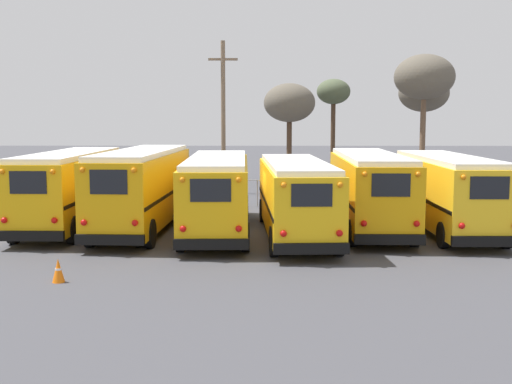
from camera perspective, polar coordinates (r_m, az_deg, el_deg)
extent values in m
plane|color=#424247|center=(26.60, 0.00, -3.56)|extent=(160.00, 160.00, 0.00)
cube|color=#EAAA0F|center=(28.44, -16.19, 0.32)|extent=(2.45, 9.55, 2.68)
cube|color=white|center=(28.32, -16.28, 3.22)|extent=(2.25, 9.17, 0.20)
cube|color=black|center=(24.09, -19.45, -3.70)|extent=(2.43, 0.22, 0.36)
cube|color=black|center=(23.86, -19.61, 0.80)|extent=(1.31, 0.04, 0.80)
sphere|color=red|center=(24.32, -21.49, -2.36)|extent=(0.22, 0.22, 0.22)
sphere|color=orange|center=(24.12, -21.66, 1.69)|extent=(0.18, 0.18, 0.18)
sphere|color=red|center=(23.70, -17.49, -2.43)|extent=(0.22, 0.22, 0.22)
sphere|color=orange|center=(23.49, -17.64, 1.73)|extent=(0.18, 0.18, 0.18)
cube|color=black|center=(28.84, -18.46, -0.08)|extent=(0.09, 9.35, 0.14)
cube|color=black|center=(28.13, -13.84, -0.09)|extent=(0.09, 9.35, 0.14)
cylinder|color=black|center=(32.19, -16.20, -1.08)|extent=(0.29, 1.07, 1.06)
cylinder|color=black|center=(31.61, -12.35, -1.11)|extent=(0.29, 1.07, 1.06)
cylinder|color=black|center=(25.72, -20.74, -3.15)|extent=(0.29, 1.07, 1.06)
cylinder|color=black|center=(24.99, -16.00, -3.26)|extent=(0.29, 1.07, 1.06)
cube|color=#E5A00C|center=(27.33, -10.03, 0.36)|extent=(2.76, 10.27, 2.79)
cube|color=white|center=(27.21, -10.09, 3.49)|extent=(2.56, 9.86, 0.20)
cube|color=black|center=(22.58, -12.86, -4.15)|extent=(2.41, 0.30, 0.36)
cube|color=black|center=(22.32, -12.98, 0.87)|extent=(1.30, 0.08, 0.84)
sphere|color=red|center=(22.73, -15.05, -2.64)|extent=(0.22, 0.22, 0.22)
sphere|color=orange|center=(22.51, -15.19, 1.90)|extent=(0.18, 0.18, 0.18)
sphere|color=red|center=(22.25, -10.71, -2.72)|extent=(0.22, 0.22, 0.22)
sphere|color=orange|center=(22.03, -10.82, 1.92)|extent=(0.18, 0.18, 0.18)
cube|color=black|center=(27.64, -12.42, -0.06)|extent=(0.43, 9.98, 0.14)
cube|color=black|center=(27.11, -7.57, -0.09)|extent=(0.43, 9.98, 0.14)
cylinder|color=black|center=(31.39, -10.40, -1.12)|extent=(0.32, 1.08, 1.07)
cylinder|color=black|center=(30.96, -6.44, -1.15)|extent=(0.32, 1.08, 1.07)
cylinder|color=black|center=(24.16, -14.51, -3.54)|extent=(0.32, 1.08, 1.07)
cylinder|color=black|center=(23.60, -9.41, -3.66)|extent=(0.32, 1.08, 1.07)
cube|color=#EAAA0F|center=(26.45, -3.44, -0.05)|extent=(2.74, 10.63, 2.55)
cube|color=white|center=(26.32, -3.47, 2.92)|extent=(2.53, 10.21, 0.20)
cube|color=black|center=(21.36, -4.02, -4.65)|extent=(2.51, 0.27, 0.36)
cube|color=black|center=(21.11, -4.06, 0.15)|extent=(1.35, 0.07, 0.76)
sphere|color=red|center=(21.32, -6.51, -3.27)|extent=(0.22, 0.22, 0.22)
sphere|color=orange|center=(21.10, -6.57, 1.08)|extent=(0.18, 0.18, 0.18)
sphere|color=red|center=(21.22, -1.55, -3.28)|extent=(0.22, 0.22, 0.22)
sphere|color=orange|center=(21.00, -1.56, 1.10)|extent=(0.18, 0.18, 0.18)
cube|color=black|center=(26.55, -6.11, -0.47)|extent=(0.31, 10.36, 0.14)
cube|color=black|center=(26.44, -0.76, -0.46)|extent=(0.31, 10.36, 0.14)
cylinder|color=black|center=(30.60, -5.26, -1.26)|extent=(0.31, 1.04, 1.04)
cylinder|color=black|center=(30.52, -0.97, -1.26)|extent=(0.31, 1.04, 1.04)
cylinder|color=black|center=(22.76, -6.74, -4.04)|extent=(0.31, 1.04, 1.04)
cylinder|color=black|center=(22.65, -0.94, -4.04)|extent=(0.31, 1.04, 1.04)
cube|color=yellow|center=(25.37, 3.56, -0.45)|extent=(2.88, 9.94, 2.45)
cube|color=white|center=(25.24, 3.58, 2.54)|extent=(2.67, 9.54, 0.20)
cube|color=black|center=(20.68, 4.94, -5.03)|extent=(2.45, 0.32, 0.36)
cube|color=black|center=(20.42, 4.98, -0.29)|extent=(1.32, 0.10, 0.74)
sphere|color=red|center=(20.48, 2.46, -3.72)|extent=(0.22, 0.22, 0.22)
sphere|color=orange|center=(20.26, 2.49, 0.62)|extent=(0.18, 0.18, 0.18)
sphere|color=red|center=(20.71, 7.43, -3.65)|extent=(0.22, 0.22, 0.22)
sphere|color=orange|center=(20.49, 7.50, 0.63)|extent=(0.18, 0.18, 0.18)
cube|color=black|center=(25.30, 0.83, -0.87)|extent=(0.50, 9.63, 0.14)
cube|color=black|center=(25.54, 6.26, -0.84)|extent=(0.50, 9.63, 0.14)
cylinder|color=black|center=(29.00, 0.62, -1.67)|extent=(0.33, 1.05, 1.04)
cylinder|color=black|center=(29.20, 5.00, -1.64)|extent=(0.33, 1.05, 1.04)
cylinder|color=black|center=(21.88, 1.59, -4.42)|extent=(0.33, 1.05, 1.04)
cylinder|color=black|center=(22.15, 7.38, -4.34)|extent=(0.33, 1.05, 1.04)
cube|color=#E5A00C|center=(27.34, 10.04, 0.17)|extent=(2.59, 9.84, 2.67)
cube|color=white|center=(27.22, 10.10, 3.17)|extent=(2.39, 9.44, 0.20)
cube|color=black|center=(22.69, 11.81, -4.14)|extent=(2.47, 0.24, 0.36)
cube|color=black|center=(22.44, 11.91, 0.61)|extent=(1.33, 0.05, 0.80)
sphere|color=red|center=(22.44, 9.57, -2.78)|extent=(0.22, 0.22, 0.22)
sphere|color=orange|center=(22.23, 9.65, 1.58)|extent=(0.18, 0.18, 0.18)
sphere|color=red|center=(22.76, 14.09, -2.75)|extent=(0.22, 0.22, 0.22)
sphere|color=orange|center=(22.55, 14.22, 1.54)|extent=(0.18, 0.18, 0.18)
cube|color=black|center=(27.21, 7.49, -0.24)|extent=(0.19, 9.60, 0.14)
cube|color=black|center=(27.57, 12.54, -0.25)|extent=(0.19, 9.60, 0.14)
cylinder|color=black|center=(30.90, 6.94, -1.25)|extent=(0.30, 1.00, 0.99)
cylinder|color=black|center=(31.19, 11.07, -1.25)|extent=(0.30, 1.00, 0.99)
cylinder|color=black|center=(23.83, 8.56, -3.63)|extent=(0.30, 1.00, 0.99)
cylinder|color=black|center=(24.21, 13.88, -3.59)|extent=(0.30, 1.00, 0.99)
cube|color=yellow|center=(27.73, 16.63, -0.01)|extent=(2.48, 9.67, 2.60)
cube|color=white|center=(27.61, 16.72, 2.87)|extent=(2.28, 9.29, 0.20)
cube|color=black|center=(23.32, 19.91, -4.14)|extent=(2.47, 0.21, 0.36)
cube|color=black|center=(23.08, 20.07, 0.35)|extent=(1.33, 0.04, 0.78)
sphere|color=red|center=(22.93, 17.83, -2.88)|extent=(0.22, 0.22, 0.22)
sphere|color=orange|center=(22.72, 17.98, 1.26)|extent=(0.18, 0.18, 0.18)
cube|color=black|center=(27.43, 14.16, -0.41)|extent=(0.08, 9.47, 0.14)
cube|color=black|center=(28.13, 19.00, -0.40)|extent=(0.08, 9.47, 0.14)
cylinder|color=black|center=(30.99, 12.71, -1.37)|extent=(0.29, 0.97, 0.96)
cylinder|color=black|center=(31.55, 16.73, -1.34)|extent=(0.29, 0.97, 0.96)
cylinder|color=black|center=(24.23, 16.31, -3.69)|extent=(0.29, 0.97, 0.96)
cylinder|color=black|center=(24.95, 21.32, -3.59)|extent=(0.29, 0.97, 0.96)
cylinder|color=#75604C|center=(39.94, -2.93, 6.60)|extent=(0.27, 0.27, 9.37)
cube|color=#75604C|center=(40.09, -2.96, 11.70)|extent=(1.80, 0.14, 0.14)
cylinder|color=#473323|center=(48.44, 6.84, 4.54)|extent=(0.34, 0.34, 5.92)
ellipsoid|color=#4C563D|center=(48.44, 6.91, 8.86)|extent=(2.49, 2.49, 1.87)
cylinder|color=brown|center=(45.27, 14.58, 4.47)|extent=(0.34, 0.34, 6.30)
ellipsoid|color=#5B5447|center=(45.32, 14.74, 9.87)|extent=(4.06, 4.06, 3.05)
cylinder|color=#473323|center=(45.78, 2.96, 3.71)|extent=(0.37, 0.37, 4.73)
ellipsoid|color=#5B5447|center=(45.73, 2.99, 7.93)|extent=(3.64, 3.64, 2.73)
cylinder|color=brown|center=(48.86, 14.57, 4.13)|extent=(0.41, 0.41, 5.47)
ellipsoid|color=#5B5447|center=(48.85, 14.70, 8.51)|extent=(3.66, 3.66, 2.74)
cylinder|color=#939399|center=(36.21, -19.13, -0.08)|extent=(0.06, 0.06, 1.40)
cylinder|color=#939399|center=(35.47, -15.49, -0.09)|extent=(0.06, 0.06, 1.40)
cylinder|color=#939399|center=(34.89, -11.72, -0.09)|extent=(0.06, 0.06, 1.40)
cylinder|color=#939399|center=(34.46, -7.84, -0.10)|extent=(0.06, 0.06, 1.40)
cylinder|color=#939399|center=(34.19, -3.88, -0.10)|extent=(0.06, 0.06, 1.40)
cylinder|color=#939399|center=(34.09, 0.12, -0.11)|extent=(0.06, 0.06, 1.40)
cylinder|color=#939399|center=(34.16, 4.13, -0.11)|extent=(0.06, 0.06, 1.40)
cylinder|color=#939399|center=(34.39, 8.10, -0.12)|extent=(0.06, 0.06, 1.40)
cylinder|color=#939399|center=(34.79, 12.00, -0.12)|extent=(0.06, 0.06, 1.40)
cylinder|color=#939399|center=(35.34, 15.80, -0.12)|extent=(0.06, 0.06, 1.40)
cylinder|color=#939399|center=(36.04, 19.46, -0.12)|extent=(0.06, 0.06, 1.40)
cylinder|color=#939399|center=(34.02, 0.12, 1.06)|extent=(23.87, 0.04, 0.04)
cone|color=orange|center=(19.42, -17.17, -6.68)|extent=(0.36, 0.36, 0.69)
cylinder|color=white|center=(19.41, -17.17, -6.58)|extent=(0.17, 0.17, 0.07)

